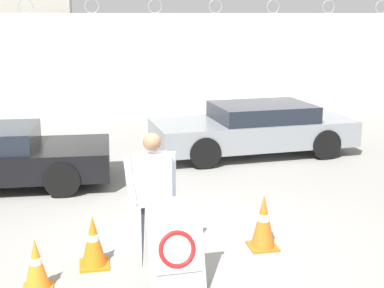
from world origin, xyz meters
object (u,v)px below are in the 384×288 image
parked_car_rear_sedan (254,128)px  barricade_sign (174,243)px  security_guard (153,192)px  traffic_cone_near (93,241)px  traffic_cone_mid (263,222)px  traffic_cone_far (36,265)px

parked_car_rear_sedan → barricade_sign: bearing=59.7°
security_guard → parked_car_rear_sedan: security_guard is taller
security_guard → traffic_cone_near: size_ratio=2.56×
traffic_cone_near → traffic_cone_mid: (2.38, 0.10, 0.05)m
traffic_cone_near → parked_car_rear_sedan: bearing=53.1°
barricade_sign → traffic_cone_near: 1.22m
barricade_sign → traffic_cone_mid: barricade_sign is taller
barricade_sign → traffic_cone_far: bearing=170.3°
traffic_cone_mid → traffic_cone_far: bearing=-168.8°
security_guard → traffic_cone_mid: size_ratio=2.27×
security_guard → traffic_cone_mid: 1.72m
security_guard → traffic_cone_far: 1.67m
traffic_cone_near → traffic_cone_far: traffic_cone_near is taller
barricade_sign → security_guard: size_ratio=0.63×
barricade_sign → parked_car_rear_sedan: (2.95, 5.93, 0.06)m
barricade_sign → parked_car_rear_sedan: 6.62m
security_guard → parked_car_rear_sedan: bearing=-133.0°
traffic_cone_far → traffic_cone_near: bearing=36.6°
traffic_cone_mid → parked_car_rear_sedan: 5.32m
security_guard → parked_car_rear_sedan: size_ratio=0.37×
barricade_sign → traffic_cone_far: (-1.64, 0.23, -0.23)m
security_guard → traffic_cone_near: security_guard is taller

